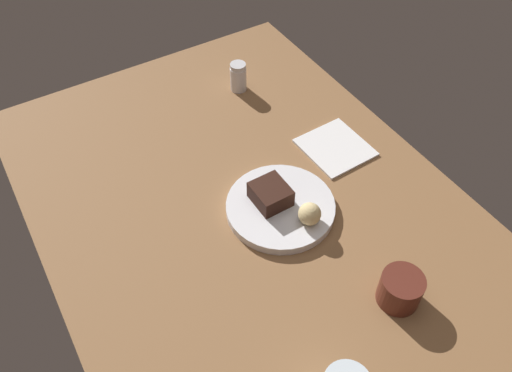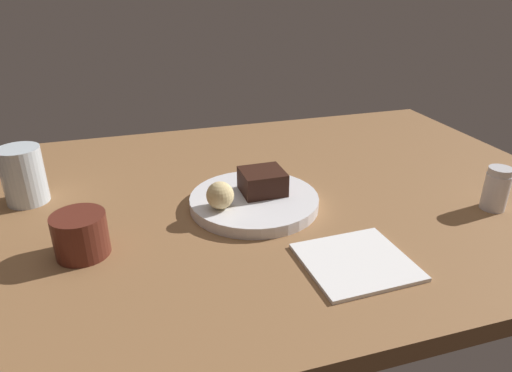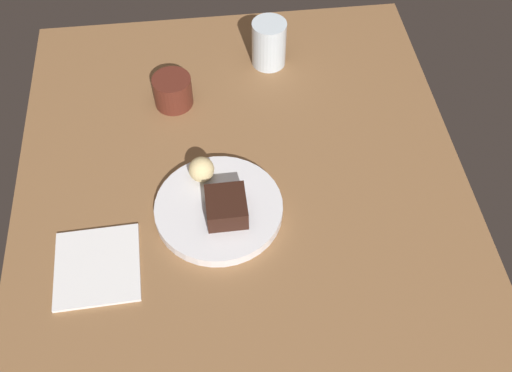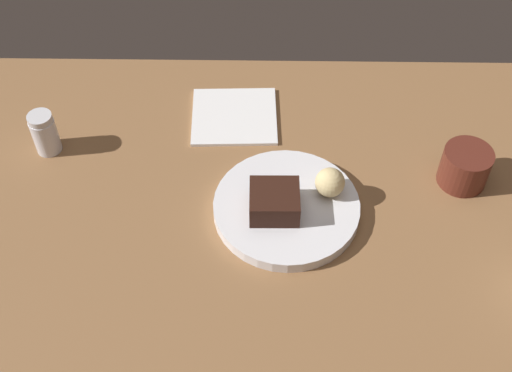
# 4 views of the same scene
# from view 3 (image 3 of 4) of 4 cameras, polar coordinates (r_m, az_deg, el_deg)

# --- Properties ---
(dining_table) EXTENTS (1.20, 0.84, 0.03)m
(dining_table) POSITION_cam_3_polar(r_m,az_deg,el_deg) (1.09, -0.73, -4.28)
(dining_table) COLOR brown
(dining_table) RESTS_ON ground
(dessert_plate) EXTENTS (0.23, 0.23, 0.02)m
(dessert_plate) POSITION_cam_3_polar(r_m,az_deg,el_deg) (1.09, -3.50, -2.14)
(dessert_plate) COLOR silver
(dessert_plate) RESTS_ON dining_table
(chocolate_cake_slice) EXTENTS (0.08, 0.07, 0.04)m
(chocolate_cake_slice) POSITION_cam_3_polar(r_m,az_deg,el_deg) (1.05, -2.80, -1.96)
(chocolate_cake_slice) COLOR black
(chocolate_cake_slice) RESTS_ON dessert_plate
(bread_roll) EXTENTS (0.05, 0.05, 0.05)m
(bread_roll) POSITION_cam_3_polar(r_m,az_deg,el_deg) (1.10, -5.13, 1.56)
(bread_roll) COLOR #DBC184
(bread_roll) RESTS_ON dessert_plate
(water_glass) EXTENTS (0.07, 0.07, 0.10)m
(water_glass) POSITION_cam_3_polar(r_m,az_deg,el_deg) (1.33, 1.22, 13.20)
(water_glass) COLOR silver
(water_glass) RESTS_ON dining_table
(coffee_cup) EXTENTS (0.08, 0.08, 0.07)m
(coffee_cup) POSITION_cam_3_polar(r_m,az_deg,el_deg) (1.26, -7.79, 8.79)
(coffee_cup) COLOR #562319
(coffee_cup) RESTS_ON dining_table
(folded_napkin) EXTENTS (0.15, 0.15, 0.01)m
(folded_napkin) POSITION_cam_3_polar(r_m,az_deg,el_deg) (1.07, -14.62, -7.27)
(folded_napkin) COLOR white
(folded_napkin) RESTS_ON dining_table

